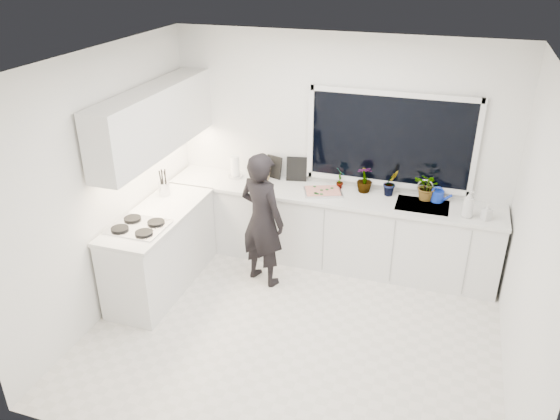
% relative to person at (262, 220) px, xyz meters
% --- Properties ---
extents(floor, '(4.00, 3.50, 0.02)m').
position_rel_person_xyz_m(floor, '(0.62, -0.80, -0.80)').
color(floor, beige).
rests_on(floor, ground).
extents(wall_back, '(4.00, 0.02, 2.70)m').
position_rel_person_xyz_m(wall_back, '(0.62, 0.96, 0.56)').
color(wall_back, white).
rests_on(wall_back, ground).
extents(wall_left, '(0.02, 3.50, 2.70)m').
position_rel_person_xyz_m(wall_left, '(-1.39, -0.80, 0.56)').
color(wall_left, white).
rests_on(wall_left, ground).
extents(wall_right, '(0.02, 3.50, 2.70)m').
position_rel_person_xyz_m(wall_right, '(2.63, -0.80, 0.56)').
color(wall_right, white).
rests_on(wall_right, ground).
extents(ceiling, '(4.00, 3.50, 0.02)m').
position_rel_person_xyz_m(ceiling, '(0.62, -0.80, 1.92)').
color(ceiling, white).
rests_on(ceiling, wall_back).
extents(window, '(1.80, 0.02, 1.00)m').
position_rel_person_xyz_m(window, '(1.22, 0.93, 0.76)').
color(window, black).
rests_on(window, wall_back).
extents(base_cabinets_back, '(3.92, 0.58, 0.88)m').
position_rel_person_xyz_m(base_cabinets_back, '(0.62, 0.65, -0.35)').
color(base_cabinets_back, white).
rests_on(base_cabinets_back, floor).
extents(base_cabinets_left, '(0.58, 1.60, 0.88)m').
position_rel_person_xyz_m(base_cabinets_left, '(-1.05, -0.45, -0.35)').
color(base_cabinets_left, white).
rests_on(base_cabinets_left, floor).
extents(countertop_back, '(3.94, 0.62, 0.04)m').
position_rel_person_xyz_m(countertop_back, '(0.62, 0.64, 0.11)').
color(countertop_back, silver).
rests_on(countertop_back, base_cabinets_back).
extents(countertop_left, '(0.62, 1.60, 0.04)m').
position_rel_person_xyz_m(countertop_left, '(-1.05, -0.45, 0.11)').
color(countertop_left, silver).
rests_on(countertop_left, base_cabinets_left).
extents(upper_cabinets, '(0.34, 2.10, 0.70)m').
position_rel_person_xyz_m(upper_cabinets, '(-1.17, -0.10, 1.06)').
color(upper_cabinets, white).
rests_on(upper_cabinets, wall_left).
extents(sink, '(0.58, 0.42, 0.14)m').
position_rel_person_xyz_m(sink, '(1.67, 0.65, 0.08)').
color(sink, silver).
rests_on(sink, countertop_back).
extents(faucet, '(0.03, 0.03, 0.22)m').
position_rel_person_xyz_m(faucet, '(1.67, 0.85, 0.24)').
color(faucet, silver).
rests_on(faucet, countertop_back).
extents(stovetop, '(0.56, 0.48, 0.03)m').
position_rel_person_xyz_m(stovetop, '(-1.07, -0.80, 0.15)').
color(stovetop, black).
rests_on(stovetop, countertop_left).
extents(person, '(0.67, 0.56, 1.58)m').
position_rel_person_xyz_m(person, '(0.00, 0.00, 0.00)').
color(person, black).
rests_on(person, floor).
extents(pizza_tray, '(0.52, 0.45, 0.03)m').
position_rel_person_xyz_m(pizza_tray, '(0.53, 0.62, 0.15)').
color(pizza_tray, '#B5B5B9').
rests_on(pizza_tray, countertop_back).
extents(pizza, '(0.47, 0.41, 0.01)m').
position_rel_person_xyz_m(pizza, '(0.53, 0.62, 0.16)').
color(pizza, '#C03F19').
rests_on(pizza, pizza_tray).
extents(watering_can, '(0.15, 0.15, 0.13)m').
position_rel_person_xyz_m(watering_can, '(1.82, 0.81, 0.20)').
color(watering_can, '#1333B9').
rests_on(watering_can, countertop_back).
extents(paper_towel_roll, '(0.13, 0.13, 0.26)m').
position_rel_person_xyz_m(paper_towel_roll, '(-0.62, 0.75, 0.26)').
color(paper_towel_roll, white).
rests_on(paper_towel_roll, countertop_back).
extents(knife_block, '(0.14, 0.12, 0.22)m').
position_rel_person_xyz_m(knife_block, '(-0.26, 0.79, 0.24)').
color(knife_block, '#9F7D4A').
rests_on(knife_block, countertop_back).
extents(utensil_crock, '(0.15, 0.15, 0.16)m').
position_rel_person_xyz_m(utensil_crock, '(-1.20, 0.00, 0.21)').
color(utensil_crock, '#BABABF').
rests_on(utensil_crock, countertop_left).
extents(picture_frame_large, '(0.22, 0.09, 0.28)m').
position_rel_person_xyz_m(picture_frame_large, '(-0.16, 0.89, 0.27)').
color(picture_frame_large, black).
rests_on(picture_frame_large, countertop_back).
extents(picture_frame_small, '(0.25, 0.07, 0.30)m').
position_rel_person_xyz_m(picture_frame_small, '(0.13, 0.89, 0.28)').
color(picture_frame_small, black).
rests_on(picture_frame_small, countertop_back).
extents(herb_plants, '(1.28, 0.37, 0.32)m').
position_rel_person_xyz_m(herb_plants, '(1.39, 0.81, 0.29)').
color(herb_plants, '#26662D').
rests_on(herb_plants, countertop_back).
extents(soap_bottles, '(0.34, 0.17, 0.31)m').
position_rel_person_xyz_m(soap_bottles, '(2.19, 0.50, 0.27)').
color(soap_bottles, '#D8BF66').
rests_on(soap_bottles, countertop_back).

